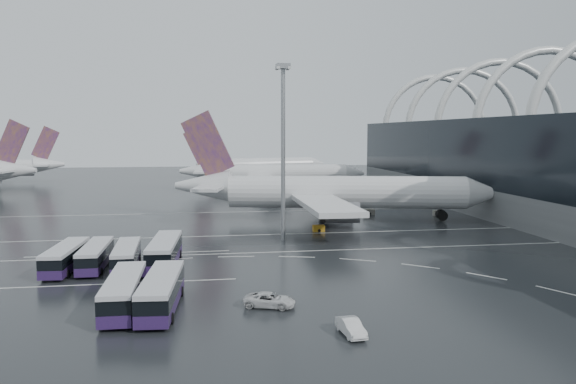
{
  "coord_description": "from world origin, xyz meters",
  "views": [
    {
      "loc": [
        -13.93,
        -80.16,
        16.93
      ],
      "look_at": [
        0.76,
        13.2,
        7.0
      ],
      "focal_mm": 35.0,
      "sensor_mm": 36.0,
      "label": 1
    }
  ],
  "objects": [
    {
      "name": "gse_cart_belly_c",
      "position": [
        6.2,
        13.64,
        0.54
      ],
      "size": [
        2.0,
        1.18,
        1.09
      ],
      "primitive_type": "cube",
      "color": "#A97716",
      "rests_on": "ground"
    },
    {
      "name": "gse_cart_belly_d",
      "position": [
        34.5,
        28.11,
        0.57
      ],
      "size": [
        2.08,
        1.23,
        1.14
      ],
      "primitive_type": "cube",
      "color": "slate",
      "rests_on": "ground"
    },
    {
      "name": "ground",
      "position": [
        0.0,
        0.0,
        0.0
      ],
      "size": [
        420.0,
        420.0,
        0.0
      ],
      "primitive_type": "plane",
      "color": "black",
      "rests_on": "ground"
    },
    {
      "name": "floodlight_mast",
      "position": [
        -1.02,
        6.8,
        17.34
      ],
      "size": [
        2.11,
        2.11,
        27.57
      ],
      "color": "gray",
      "rests_on": "ground"
    },
    {
      "name": "bus_row_near_d",
      "position": [
        -18.57,
        -8.03,
        1.88
      ],
      "size": [
        4.0,
        14.07,
        3.42
      ],
      "rotation": [
        0.0,
        0.0,
        1.51
      ],
      "color": "#271645",
      "rests_on": "ground"
    },
    {
      "name": "lane_marking_mid",
      "position": [
        0.0,
        12.0,
        0.01
      ],
      "size": [
        120.0,
        0.25,
        0.01
      ],
      "primitive_type": "cube",
      "color": "silver",
      "rests_on": "ground"
    },
    {
      "name": "lane_marking_near",
      "position": [
        0.0,
        -2.0,
        0.01
      ],
      "size": [
        120.0,
        0.25,
        0.01
      ],
      "primitive_type": "cube",
      "color": "silver",
      "rests_on": "ground"
    },
    {
      "name": "airliner_main",
      "position": [
        10.94,
        25.6,
        5.35
      ],
      "size": [
        62.71,
        54.12,
        21.36
      ],
      "rotation": [
        0.0,
        0.0,
        -0.21
      ],
      "color": "silver",
      "rests_on": "ground"
    },
    {
      "name": "gse_cart_belly_b",
      "position": [
        20.77,
        31.63,
        0.6
      ],
      "size": [
        2.21,
        1.31,
        1.21
      ],
      "primitive_type": "cube",
      "color": "slate",
      "rests_on": "ground"
    },
    {
      "name": "lane_marking_far",
      "position": [
        0.0,
        40.0,
        0.01
      ],
      "size": [
        120.0,
        0.25,
        0.01
      ],
      "primitive_type": "cube",
      "color": "silver",
      "rests_on": "ground"
    },
    {
      "name": "bus_row_near_b",
      "position": [
        -27.12,
        -7.87,
        1.63
      ],
      "size": [
        2.96,
        12.04,
        2.96
      ],
      "rotation": [
        0.0,
        0.0,
        1.56
      ],
      "color": "#271645",
      "rests_on": "ground"
    },
    {
      "name": "van_curve_a",
      "position": [
        -7.42,
        -27.18,
        0.71
      ],
      "size": [
        5.56,
        3.86,
        1.41
      ],
      "primitive_type": "imported",
      "rotation": [
        0.0,
        0.0,
        1.24
      ],
      "color": "silver",
      "rests_on": "ground"
    },
    {
      "name": "van_curve_c",
      "position": [
        -1.57,
        -35.79,
        0.69
      ],
      "size": [
        1.84,
        4.29,
        1.38
      ],
      "primitive_type": "imported",
      "rotation": [
        0.0,
        0.0,
        0.09
      ],
      "color": "silver",
      "rests_on": "ground"
    },
    {
      "name": "bus_row_far_b",
      "position": [
        -21.35,
        -25.76,
        1.77
      ],
      "size": [
        3.21,
        13.12,
        3.23
      ],
      "rotation": [
        0.0,
        0.0,
        1.57
      ],
      "color": "#271645",
      "rests_on": "ground"
    },
    {
      "name": "bus_row_near_c",
      "position": [
        -23.21,
        -8.92,
        1.63
      ],
      "size": [
        3.21,
        12.15,
        2.97
      ],
      "rotation": [
        0.0,
        0.0,
        1.61
      ],
      "color": "#271645",
      "rests_on": "ground"
    },
    {
      "name": "airliner_gate_c",
      "position": [
        8.95,
        132.69,
        4.63
      ],
      "size": [
        51.46,
        46.75,
        18.51
      ],
      "rotation": [
        0.0,
        0.0,
        0.25
      ],
      "color": "silver",
      "rests_on": "ground"
    },
    {
      "name": "bus_bay_line_south",
      "position": [
        -24.0,
        -16.0,
        0.01
      ],
      "size": [
        28.0,
        0.25,
        0.01
      ],
      "primitive_type": "cube",
      "color": "silver",
      "rests_on": "ground"
    },
    {
      "name": "airliner_gate_b",
      "position": [
        6.48,
        83.93,
        4.76
      ],
      "size": [
        54.79,
        49.14,
        19.02
      ],
      "rotation": [
        0.0,
        0.0,
        -0.08
      ],
      "color": "silver",
      "rests_on": "ground"
    },
    {
      "name": "bus_row_near_a",
      "position": [
        -30.57,
        -8.5,
        1.68
      ],
      "size": [
        3.57,
        12.56,
        3.06
      ],
      "rotation": [
        0.0,
        0.0,
        1.51
      ],
      "color": "#271645",
      "rests_on": "ground"
    },
    {
      "name": "bus_bay_line_north",
      "position": [
        -24.0,
        0.0,
        0.01
      ],
      "size": [
        28.0,
        0.25,
        0.01
      ],
      "primitive_type": "cube",
      "color": "silver",
      "rests_on": "ground"
    },
    {
      "name": "bus_row_far_c",
      "position": [
        -17.78,
        -26.29,
        1.81
      ],
      "size": [
        3.98,
        13.56,
        3.29
      ],
      "rotation": [
        0.0,
        0.0,
        1.5
      ],
      "color": "#271645",
      "rests_on": "ground"
    }
  ]
}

